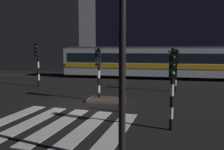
% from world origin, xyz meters
% --- Properties ---
extents(ground_plane, '(120.00, 120.00, 0.00)m').
position_xyz_m(ground_plane, '(0.00, 0.00, 0.00)').
color(ground_plane, black).
extents(rail_near, '(80.00, 0.12, 0.03)m').
position_xyz_m(rail_near, '(0.00, 11.28, 0.01)').
color(rail_near, '#59595E').
rests_on(rail_near, ground).
extents(rail_far, '(80.00, 0.12, 0.03)m').
position_xyz_m(rail_far, '(0.00, 12.72, 0.01)').
color(rail_far, '#59595E').
rests_on(rail_far, ground).
extents(crosswalk_zebra, '(6.02, 5.18, 0.02)m').
position_xyz_m(crosswalk_zebra, '(0.00, -3.31, 0.01)').
color(crosswalk_zebra, silver).
rests_on(crosswalk_zebra, ground).
extents(traffic_island, '(2.11, 1.26, 0.18)m').
position_xyz_m(traffic_island, '(0.99, 1.16, 0.09)').
color(traffic_island, slate).
rests_on(traffic_island, ground).
extents(traffic_light_median_centre, '(0.36, 0.42, 3.11)m').
position_xyz_m(traffic_light_median_centre, '(0.50, 1.23, 2.05)').
color(traffic_light_median_centre, black).
rests_on(traffic_light_median_centre, ground).
extents(traffic_light_corner_far_left, '(0.36, 0.42, 3.53)m').
position_xyz_m(traffic_light_corner_far_left, '(-5.52, 5.11, 2.33)').
color(traffic_light_corner_far_left, black).
rests_on(traffic_light_corner_far_left, ground).
extents(traffic_light_corner_far_right, '(0.36, 0.42, 3.03)m').
position_xyz_m(traffic_light_corner_far_right, '(5.14, 4.93, 2.00)').
color(traffic_light_corner_far_right, black).
rests_on(traffic_light_corner_far_right, ground).
extents(traffic_light_corner_near_right, '(0.36, 0.42, 3.07)m').
position_xyz_m(traffic_light_corner_near_right, '(4.42, -3.09, 2.02)').
color(traffic_light_corner_near_right, black).
rests_on(traffic_light_corner_near_right, ground).
extents(tram, '(17.84, 2.58, 4.15)m').
position_xyz_m(tram, '(3.10, 11.99, 1.75)').
color(tram, silver).
rests_on(tram, ground).
extents(bollard_island_edge, '(0.12, 0.12, 1.11)m').
position_xyz_m(bollard_island_edge, '(2.27, -0.89, 0.56)').
color(bollard_island_edge, black).
rests_on(bollard_island_edge, ground).
extents(building_backdrop, '(13.94, 8.00, 12.54)m').
position_xyz_m(building_backdrop, '(-13.04, 20.59, 6.27)').
color(building_backdrop, '#2D2D33').
rests_on(building_backdrop, ground).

